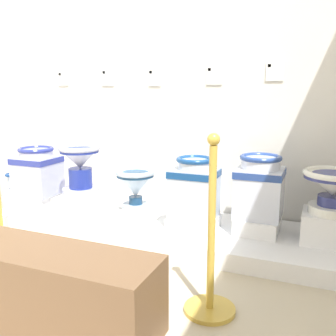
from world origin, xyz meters
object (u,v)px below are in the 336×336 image
object	(u,v)px
plinth_block_pale_glazed	(136,215)
info_placard_fifth	(275,71)
antique_toilet_tall_cobalt	(194,186)
info_placard_third	(154,77)
museum_bench	(55,289)
antique_toilet_pale_glazed	(135,184)
plinth_block_squat_floral	(258,224)
stanchion_post_near_right	(211,266)
plinth_block_broad_patterned	(329,228)
plinth_block_tall_cobalt	(194,222)
antique_toilet_broad_patterned	(333,186)
plinth_block_rightmost	(39,200)
info_placard_first	(63,78)
decorative_vase_spare	(16,197)
plinth_block_slender_white	(82,204)
info_placard_second	(108,77)
antique_toilet_slender_white	(80,165)
antique_toilet_rightmost	(37,170)
antique_toilet_squat_floral	(260,185)
info_placard_fourth	(214,75)

from	to	relation	value
plinth_block_pale_glazed	info_placard_fifth	bearing A→B (deg)	23.53
antique_toilet_tall_cobalt	info_placard_third	bearing A→B (deg)	139.15
museum_bench	antique_toilet_tall_cobalt	bearing A→B (deg)	76.96
antique_toilet_pale_glazed	museum_bench	xyz separation A→B (m)	(0.22, -1.30, -0.22)
info_placard_fifth	plinth_block_pale_glazed	bearing A→B (deg)	-156.47
plinth_block_squat_floral	info_placard_fifth	size ratio (longest dim) A/B	2.57
antique_toilet_tall_cobalt	stanchion_post_near_right	world-z (taller)	stanchion_post_near_right
plinth_block_broad_patterned	plinth_block_tall_cobalt	bearing A→B (deg)	-175.28
antique_toilet_broad_patterned	stanchion_post_near_right	world-z (taller)	stanchion_post_near_right
plinth_block_rightmost	stanchion_post_near_right	distance (m)	2.05
info_placard_first	plinth_block_rightmost	bearing A→B (deg)	-86.94
plinth_block_pale_glazed	museum_bench	bearing A→B (deg)	-80.55
decorative_vase_spare	plinth_block_squat_floral	bearing A→B (deg)	2.44
plinth_block_pale_glazed	antique_toilet_tall_cobalt	bearing A→B (deg)	-2.61
plinth_block_slender_white	antique_toilet_broad_patterned	world-z (taller)	antique_toilet_broad_patterned
plinth_block_squat_floral	decorative_vase_spare	size ratio (longest dim) A/B	0.92
plinth_block_squat_floral	info_placard_second	xyz separation A→B (m)	(-1.47, 0.34, 1.11)
plinth_block_slender_white	info_placard_third	bearing A→B (deg)	44.83
antique_toilet_slender_white	stanchion_post_near_right	distance (m)	1.66
info_placard_third	museum_bench	world-z (taller)	info_placard_third
plinth_block_pale_glazed	antique_toilet_broad_patterned	size ratio (longest dim) A/B	0.84
plinth_block_slender_white	plinth_block_tall_cobalt	distance (m)	1.02
antique_toilet_rightmost	plinth_block_broad_patterned	xyz separation A→B (m)	(2.45, 0.09, -0.24)
antique_toilet_rightmost	stanchion_post_near_right	size ratio (longest dim) A/B	0.44
plinth_block_slender_white	decorative_vase_spare	size ratio (longest dim) A/B	0.90
antique_toilet_pale_glazed	plinth_block_tall_cobalt	world-z (taller)	antique_toilet_pale_glazed
plinth_block_squat_floral	info_placard_fifth	world-z (taller)	info_placard_fifth
antique_toilet_broad_patterned	antique_toilet_rightmost	bearing A→B (deg)	-177.85
antique_toilet_slender_white	plinth_block_broad_patterned	bearing A→B (deg)	2.84
antique_toilet_rightmost	info_placard_third	size ratio (longest dim) A/B	2.90
antique_toilet_rightmost	antique_toilet_squat_floral	bearing A→B (deg)	3.80
info_placard_first	info_placard_second	xyz separation A→B (m)	(0.50, 0.00, 0.00)
plinth_block_broad_patterned	stanchion_post_near_right	xyz separation A→B (m)	(-0.58, -0.94, 0.03)
info_placard_third	decorative_vase_spare	world-z (taller)	info_placard_third
info_placard_fourth	info_placard_second	bearing A→B (deg)	-180.00
plinth_block_pale_glazed	info_placard_second	world-z (taller)	info_placard_second
antique_toilet_slender_white	antique_toilet_squat_floral	distance (m)	1.49
antique_toilet_rightmost	plinth_block_pale_glazed	size ratio (longest dim) A/B	1.25
museum_bench	info_placard_fifth	bearing A→B (deg)	65.62
antique_toilet_broad_patterned	museum_bench	xyz separation A→B (m)	(-1.26, -1.36, -0.33)
info_placard_third	antique_toilet_pale_glazed	bearing A→B (deg)	-87.33
antique_toilet_squat_floral	info_placard_third	bearing A→B (deg)	161.09
info_placard_third	plinth_block_squat_floral	bearing A→B (deg)	-18.91
plinth_block_squat_floral	info_placard_third	xyz separation A→B (m)	(-1.00, 0.34, 1.10)
plinth_block_rightmost	plinth_block_squat_floral	size ratio (longest dim) A/B	0.94
antique_toilet_rightmost	antique_toilet_broad_patterned	size ratio (longest dim) A/B	1.05
plinth_block_slender_white	info_placard_first	bearing A→B (deg)	135.74
antique_toilet_tall_cobalt	stanchion_post_near_right	bearing A→B (deg)	-66.16
plinth_block_squat_floral	info_placard_second	distance (m)	1.88
plinth_block_rightmost	plinth_block_pale_glazed	bearing A→B (deg)	2.09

